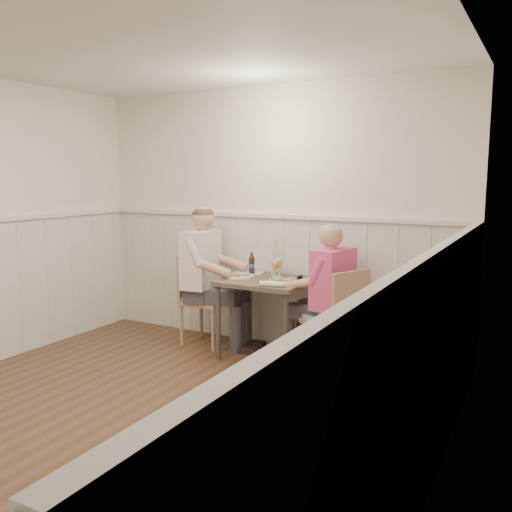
% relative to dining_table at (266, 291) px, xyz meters
% --- Properties ---
extents(ground_plane, '(4.50, 4.50, 0.00)m').
position_rel_dining_table_xyz_m(ground_plane, '(-0.16, -1.84, -0.64)').
color(ground_plane, '#4B301A').
extents(room_shell, '(4.04, 4.54, 2.60)m').
position_rel_dining_table_xyz_m(room_shell, '(-0.16, -1.84, 0.88)').
color(room_shell, white).
rests_on(room_shell, ground).
extents(wainscot, '(4.00, 4.49, 1.34)m').
position_rel_dining_table_xyz_m(wainscot, '(-0.16, -1.15, 0.05)').
color(wainscot, beige).
rests_on(wainscot, ground).
extents(dining_table, '(0.80, 0.70, 0.75)m').
position_rel_dining_table_xyz_m(dining_table, '(0.00, 0.00, 0.00)').
color(dining_table, '#4A4232').
rests_on(dining_table, ground).
extents(chair_right, '(0.58, 0.58, 0.93)m').
position_rel_dining_table_xyz_m(chair_right, '(0.76, -0.09, -0.14)').
color(chair_right, tan).
rests_on(chair_right, ground).
extents(chair_left, '(0.45, 0.45, 0.92)m').
position_rel_dining_table_xyz_m(chair_left, '(-0.79, 0.07, -0.14)').
color(chair_left, tan).
rests_on(chair_left, ground).
extents(man_in_pink, '(0.67, 0.48, 1.33)m').
position_rel_dining_table_xyz_m(man_in_pink, '(0.63, -0.00, -0.08)').
color(man_in_pink, '#3F3F47').
rests_on(man_in_pink, ground).
extents(diner_cream, '(0.71, 0.49, 1.45)m').
position_rel_dining_table_xyz_m(diner_cream, '(-0.71, 0.02, -0.03)').
color(diner_cream, '#3F3F47').
rests_on(diner_cream, ground).
extents(plate_man, '(0.27, 0.27, 0.07)m').
position_rel_dining_table_xyz_m(plate_man, '(0.19, -0.05, 0.13)').
color(plate_man, white).
rests_on(plate_man, dining_table).
extents(plate_diner, '(0.28, 0.28, 0.07)m').
position_rel_dining_table_xyz_m(plate_diner, '(-0.29, -0.04, 0.13)').
color(plate_diner, white).
rests_on(plate_diner, dining_table).
extents(beer_glass_a, '(0.07, 0.07, 0.18)m').
position_rel_dining_table_xyz_m(beer_glass_a, '(0.04, 0.19, 0.23)').
color(beer_glass_a, silver).
rests_on(beer_glass_a, dining_table).
extents(beer_glass_b, '(0.07, 0.07, 0.17)m').
position_rel_dining_table_xyz_m(beer_glass_b, '(0.02, 0.14, 0.22)').
color(beer_glass_b, silver).
rests_on(beer_glass_b, dining_table).
extents(beer_bottle, '(0.06, 0.06, 0.22)m').
position_rel_dining_table_xyz_m(beer_bottle, '(-0.26, 0.19, 0.21)').
color(beer_bottle, black).
rests_on(beer_bottle, dining_table).
extents(rolled_napkin, '(0.23, 0.11, 0.05)m').
position_rel_dining_table_xyz_m(rolled_napkin, '(0.20, -0.28, 0.13)').
color(rolled_napkin, white).
rests_on(rolled_napkin, dining_table).
extents(grass_vase, '(0.04, 0.04, 0.37)m').
position_rel_dining_table_xyz_m(grass_vase, '(-0.07, 0.29, 0.28)').
color(grass_vase, silver).
rests_on(grass_vase, dining_table).
extents(gingham_mat, '(0.34, 0.29, 0.01)m').
position_rel_dining_table_xyz_m(gingham_mat, '(-0.32, 0.24, 0.11)').
color(gingham_mat, '#5374C7').
rests_on(gingham_mat, dining_table).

